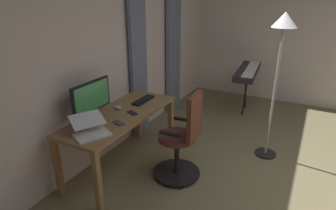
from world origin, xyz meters
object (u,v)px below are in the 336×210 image
at_px(piano_keyboard, 248,72).
at_px(computer_mouse, 118,108).
at_px(laptop, 90,129).
at_px(cell_phone_face_up, 119,123).
at_px(desk, 121,121).
at_px(computer_monitor, 92,98).
at_px(office_chair, 183,140).
at_px(cell_phone_by_monitor, 132,113).
at_px(computer_keyboard, 143,100).
at_px(floor_lamp, 281,43).

bearing_deg(piano_keyboard, computer_mouse, -28.03).
xyz_separation_m(laptop, piano_keyboard, (-3.06, 0.83, -0.05)).
bearing_deg(piano_keyboard, cell_phone_face_up, -20.69).
xyz_separation_m(desk, computer_monitor, (0.24, -0.19, 0.33)).
xyz_separation_m(office_chair, cell_phone_face_up, (0.40, -0.58, 0.26)).
bearing_deg(cell_phone_by_monitor, laptop, 15.24).
bearing_deg(desk, laptop, 5.64).
bearing_deg(computer_keyboard, desk, -2.98).
bearing_deg(floor_lamp, computer_keyboard, -65.36).
height_order(computer_mouse, piano_keyboard, piano_keyboard).
relative_size(desk, computer_monitor, 2.82).
height_order(computer_keyboard, laptop, laptop).
relative_size(computer_keyboard, piano_keyboard, 0.29).
distance_m(office_chair, computer_mouse, 0.88).
xyz_separation_m(computer_keyboard, piano_keyboard, (-2.04, 0.86, -0.00)).
relative_size(office_chair, laptop, 2.35).
bearing_deg(computer_mouse, desk, 49.10).
xyz_separation_m(cell_phone_face_up, piano_keyboard, (-2.74, 0.73, 0.00)).
bearing_deg(computer_monitor, office_chair, 113.77).
relative_size(computer_keyboard, cell_phone_face_up, 2.62).
xyz_separation_m(laptop, cell_phone_by_monitor, (-0.62, 0.07, -0.05)).
bearing_deg(office_chair, computer_mouse, 91.26).
bearing_deg(computer_monitor, laptop, 37.79).
height_order(computer_mouse, floor_lamp, floor_lamp).
distance_m(desk, computer_keyboard, 0.48).
height_order(office_chair, computer_monitor, computer_monitor).
xyz_separation_m(computer_mouse, cell_phone_by_monitor, (0.03, 0.23, -0.01)).
xyz_separation_m(computer_keyboard, computer_mouse, (0.37, -0.13, 0.01)).
bearing_deg(computer_mouse, cell_phone_by_monitor, 83.50).
bearing_deg(floor_lamp, desk, -52.93).
distance_m(computer_monitor, piano_keyboard, 2.96).
height_order(office_chair, cell_phone_by_monitor, office_chair).
height_order(office_chair, computer_keyboard, office_chair).
distance_m(desk, piano_keyboard, 2.66).
distance_m(desk, laptop, 0.58).
bearing_deg(computer_monitor, floor_lamp, 128.99).
xyz_separation_m(desk, cell_phone_by_monitor, (-0.07, 0.12, 0.10)).
distance_m(computer_monitor, floor_lamp, 2.27).
bearing_deg(computer_keyboard, laptop, 1.74).
height_order(desk, computer_monitor, computer_monitor).
distance_m(office_chair, piano_keyboard, 2.36).
height_order(piano_keyboard, floor_lamp, floor_lamp).
height_order(computer_keyboard, floor_lamp, floor_lamp).
xyz_separation_m(laptop, floor_lamp, (-1.71, 1.47, 0.71)).
xyz_separation_m(computer_monitor, laptop, (0.32, 0.25, -0.18)).
relative_size(office_chair, cell_phone_face_up, 7.41).
relative_size(laptop, floor_lamp, 0.24).
bearing_deg(laptop, office_chair, 164.82).
relative_size(desk, laptop, 3.52).
distance_m(cell_phone_by_monitor, cell_phone_face_up, 0.30).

